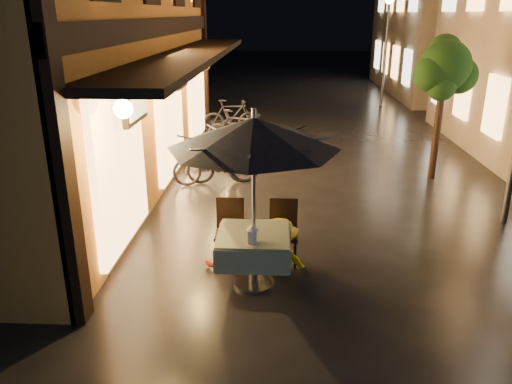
# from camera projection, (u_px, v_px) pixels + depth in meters

# --- Properties ---
(ground) EXTENTS (90.00, 90.00, 0.00)m
(ground) POSITION_uv_depth(u_px,v_px,m) (351.00, 272.00, 7.28)
(ground) COLOR black
(ground) RESTS_ON ground
(west_building) EXTENTS (5.90, 11.40, 7.40)m
(west_building) POSITION_uv_depth(u_px,v_px,m) (52.00, 5.00, 10.05)
(west_building) COLOR orange
(west_building) RESTS_ON ground
(east_building_far) EXTENTS (7.30, 10.30, 7.30)m
(east_building_far) POSITION_uv_depth(u_px,v_px,m) (471.00, 11.00, 22.60)
(east_building_far) COLOR #BFB392
(east_building_far) RESTS_ON ground
(street_tree) EXTENTS (1.43, 1.20, 3.15)m
(street_tree) POSITION_uv_depth(u_px,v_px,m) (445.00, 70.00, 10.59)
(street_tree) COLOR black
(street_tree) RESTS_ON ground
(streetlamp_far) EXTENTS (0.36, 0.36, 4.23)m
(streetlamp_far) POSITION_uv_depth(u_px,v_px,m) (387.00, 30.00, 19.31)
(streetlamp_far) COLOR #59595E
(streetlamp_far) RESTS_ON ground
(cafe_table) EXTENTS (0.99, 0.99, 0.78)m
(cafe_table) POSITION_uv_depth(u_px,v_px,m) (254.00, 246.00, 6.75)
(cafe_table) COLOR #59595E
(cafe_table) RESTS_ON ground
(patio_umbrella) EXTENTS (2.22, 2.22, 2.46)m
(patio_umbrella) POSITION_uv_depth(u_px,v_px,m) (254.00, 133.00, 6.22)
(patio_umbrella) COLOR #59595E
(patio_umbrella) RESTS_ON ground
(cafe_chair_left) EXTENTS (0.42, 0.42, 0.97)m
(cafe_chair_left) POSITION_uv_depth(u_px,v_px,m) (230.00, 227.00, 7.48)
(cafe_chair_left) COLOR black
(cafe_chair_left) RESTS_ON ground
(cafe_chair_right) EXTENTS (0.42, 0.42, 0.97)m
(cafe_chair_right) POSITION_uv_depth(u_px,v_px,m) (283.00, 228.00, 7.44)
(cafe_chair_right) COLOR black
(cafe_chair_right) RESTS_ON ground
(table_lantern) EXTENTS (0.16, 0.16, 0.25)m
(table_lantern) POSITION_uv_depth(u_px,v_px,m) (252.00, 233.00, 6.36)
(table_lantern) COLOR white
(table_lantern) RESTS_ON cafe_table
(person_orange) EXTENTS (0.83, 0.73, 1.42)m
(person_orange) POSITION_uv_depth(u_px,v_px,m) (225.00, 221.00, 7.24)
(person_orange) COLOR red
(person_orange) RESTS_ON ground
(person_yellow) EXTENTS (1.07, 0.74, 1.51)m
(person_yellow) POSITION_uv_depth(u_px,v_px,m) (280.00, 220.00, 7.15)
(person_yellow) COLOR yellow
(person_yellow) RESTS_ON ground
(bicycle_0) EXTENTS (1.93, 1.08, 0.96)m
(bicycle_0) POSITION_uv_depth(u_px,v_px,m) (214.00, 163.00, 10.86)
(bicycle_0) COLOR black
(bicycle_0) RESTS_ON ground
(bicycle_1) EXTENTS (1.65, 0.68, 0.96)m
(bicycle_1) POSITION_uv_depth(u_px,v_px,m) (222.00, 162.00, 10.92)
(bicycle_1) COLOR black
(bicycle_1) RESTS_ON ground
(bicycle_2) EXTENTS (1.65, 1.09, 0.82)m
(bicycle_2) POSITION_uv_depth(u_px,v_px,m) (236.00, 148.00, 12.32)
(bicycle_2) COLOR #212129
(bicycle_2) RESTS_ON ground
(bicycle_3) EXTENTS (1.93, 1.09, 1.12)m
(bicycle_3) POSITION_uv_depth(u_px,v_px,m) (238.00, 131.00, 13.46)
(bicycle_3) COLOR #22222A
(bicycle_3) RESTS_ON ground
(bicycle_4) EXTENTS (1.90, 1.03, 0.94)m
(bicycle_4) POSITION_uv_depth(u_px,v_px,m) (241.00, 130.00, 13.97)
(bicycle_4) COLOR black
(bicycle_4) RESTS_ON ground
(bicycle_5) EXTENTS (1.85, 0.82, 1.08)m
(bicycle_5) POSITION_uv_depth(u_px,v_px,m) (232.00, 117.00, 15.35)
(bicycle_5) COLOR #222229
(bicycle_5) RESTS_ON ground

